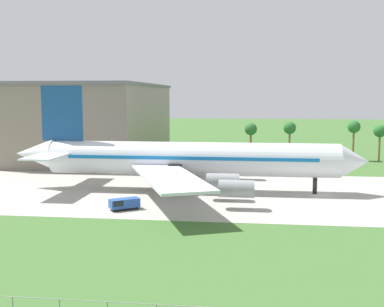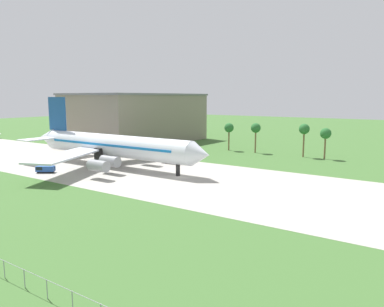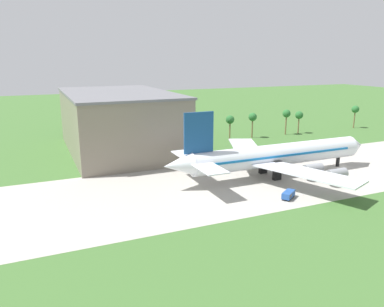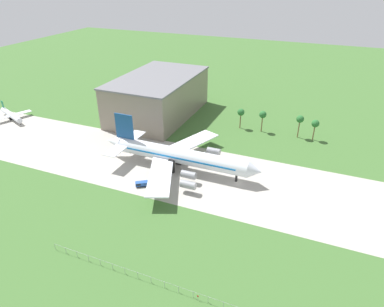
% 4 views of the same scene
% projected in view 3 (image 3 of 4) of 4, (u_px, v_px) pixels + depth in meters
% --- Properties ---
extents(ground_plane, '(600.00, 600.00, 0.00)m').
position_uv_depth(ground_plane, '(341.00, 167.00, 120.20)').
color(ground_plane, '#3D662D').
extents(taxiway_strip, '(320.00, 44.00, 0.02)m').
position_uv_depth(taxiway_strip, '(341.00, 167.00, 120.20)').
color(taxiway_strip, '#A8A399').
rests_on(taxiway_strip, ground_plane).
extents(jet_airliner, '(68.77, 58.83, 20.44)m').
position_uv_depth(jet_airliner, '(275.00, 155.00, 109.62)').
color(jet_airliner, silver).
rests_on(jet_airliner, ground_plane).
extents(baggage_tug, '(5.08, 4.36, 1.84)m').
position_uv_depth(baggage_tug, '(288.00, 195.00, 92.78)').
color(baggage_tug, black).
rests_on(baggage_tug, ground_plane).
extents(terminal_building, '(36.72, 61.20, 21.96)m').
position_uv_depth(terminal_building, '(119.00, 122.00, 139.40)').
color(terminal_building, slate).
rests_on(terminal_building, ground_plane).
extents(palm_tree_row, '(74.22, 3.60, 11.47)m').
position_uv_depth(palm_tree_row, '(287.00, 115.00, 169.16)').
color(palm_tree_row, brown).
rests_on(palm_tree_row, ground_plane).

